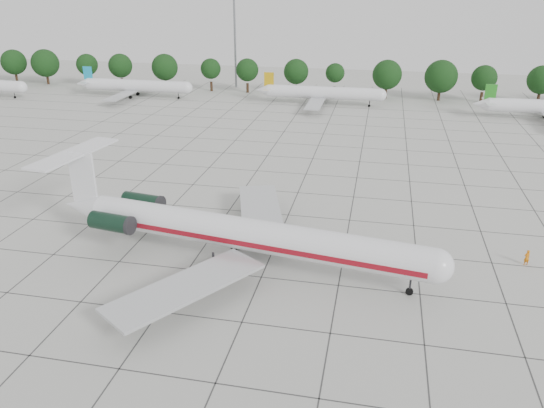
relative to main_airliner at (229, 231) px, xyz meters
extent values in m
plane|color=beige|center=(4.09, 5.39, -3.70)|extent=(260.00, 260.00, 0.00)
cube|color=#383838|center=(4.09, 20.39, -3.69)|extent=(170.00, 170.00, 0.02)
cylinder|color=silver|center=(2.46, -0.37, -0.03)|extent=(37.82, 9.10, 3.46)
sphere|color=silver|center=(21.10, -3.22, -0.03)|extent=(3.46, 3.46, 3.46)
cone|color=silver|center=(-18.78, 2.86, -0.03)|extent=(5.70, 4.21, 3.46)
cube|color=maroon|center=(2.72, 1.36, -0.30)|extent=(36.27, 5.59, 0.58)
cube|color=maroon|center=(2.19, -2.10, -0.30)|extent=(36.27, 5.59, 0.58)
cube|color=#B7BABC|center=(1.29, 9.34, -1.45)|extent=(9.05, 16.44, 0.31)
cube|color=#B7BABC|center=(-1.55, -9.30, -1.45)|extent=(12.73, 15.76, 0.31)
cube|color=black|center=(-12.21, 4.25, 0.28)|extent=(2.48, 1.69, 0.26)
cylinder|color=black|center=(-12.10, 4.97, 0.28)|extent=(5.27, 2.73, 1.99)
cube|color=black|center=(-12.92, -0.42, 0.28)|extent=(2.48, 1.69, 0.26)
cylinder|color=black|center=(-13.03, -1.14, 0.28)|extent=(5.27, 2.73, 1.99)
cube|color=silver|center=(-18.26, 2.78, 3.63)|extent=(3.36, 0.80, 6.29)
cube|color=silver|center=(-18.99, 2.89, 6.57)|extent=(5.00, 12.91, 0.23)
cylinder|color=black|center=(19.03, -2.90, -2.71)|extent=(0.24, 0.24, 1.99)
cylinder|color=black|center=(19.03, -2.90, -3.33)|extent=(0.77, 0.40, 0.73)
cylinder|color=black|center=(-0.24, 2.79, -2.34)|extent=(0.29, 0.29, 1.89)
cylinder|color=black|center=(-0.24, 2.79, -3.18)|extent=(1.13, 0.78, 1.05)
cylinder|color=black|center=(-1.06, -2.59, -2.34)|extent=(0.29, 0.29, 1.89)
cylinder|color=black|center=(-1.06, -2.59, -3.18)|extent=(1.13, 0.78, 1.05)
imported|color=orange|center=(31.58, 5.73, -2.81)|extent=(0.75, 0.61, 1.79)
cylinder|color=silver|center=(-47.32, 78.69, -0.70)|extent=(27.20, 3.00, 3.00)
cube|color=#B7BABC|center=(-48.32, 78.69, -1.90)|extent=(3.50, 27.20, 0.25)
cube|color=#0D88B4|center=(-60.76, 78.69, 1.90)|extent=(2.40, 0.25, 3.60)
cylinder|color=black|center=(-48.32, 80.89, -3.30)|extent=(0.80, 0.45, 0.80)
cylinder|color=black|center=(-48.32, 76.49, -3.30)|extent=(0.80, 0.45, 0.80)
cylinder|color=silver|center=(0.90, 79.40, -0.70)|extent=(27.20, 3.00, 3.00)
cube|color=#B7BABC|center=(-0.10, 79.40, -1.90)|extent=(3.50, 27.20, 0.25)
cube|color=#C3950B|center=(-12.54, 79.40, 1.90)|extent=(2.40, 0.25, 3.60)
cylinder|color=black|center=(-0.10, 81.60, -3.30)|extent=(0.80, 0.45, 0.80)
cylinder|color=black|center=(-0.10, 77.20, -3.30)|extent=(0.80, 0.45, 0.80)
cube|color=#1F7B1B|center=(38.09, 73.91, 1.90)|extent=(2.40, 0.25, 3.60)
cylinder|color=#332114|center=(-90.93, 90.39, -2.45)|extent=(0.70, 0.70, 2.50)
sphere|color=black|center=(-90.93, 90.39, 2.30)|extent=(7.14, 7.14, 7.14)
cylinder|color=#332114|center=(-80.74, 90.39, -2.45)|extent=(0.70, 0.70, 2.50)
sphere|color=black|center=(-80.74, 90.39, 2.30)|extent=(7.79, 7.79, 7.79)
cylinder|color=#332114|center=(-67.55, 90.39, -2.45)|extent=(0.70, 0.70, 2.50)
sphere|color=black|center=(-67.55, 90.39, 2.30)|extent=(5.94, 5.94, 5.94)
cylinder|color=#332114|center=(-57.36, 90.39, -2.45)|extent=(0.70, 0.70, 2.50)
sphere|color=black|center=(-57.36, 90.39, 2.30)|extent=(6.57, 6.57, 6.57)
cylinder|color=#332114|center=(-44.17, 90.39, -2.45)|extent=(0.70, 0.70, 2.50)
sphere|color=black|center=(-44.17, 90.39, 2.30)|extent=(7.15, 7.15, 7.15)
cylinder|color=#332114|center=(-30.98, 90.39, -2.45)|extent=(0.70, 0.70, 2.50)
sphere|color=black|center=(-30.98, 90.39, 2.30)|extent=(5.43, 5.43, 5.43)
cylinder|color=#332114|center=(-20.79, 90.39, -2.45)|extent=(0.70, 0.70, 2.50)
sphere|color=black|center=(-20.79, 90.39, 2.30)|extent=(5.99, 5.99, 5.99)
cylinder|color=#332114|center=(-7.60, 90.39, -2.45)|extent=(0.70, 0.70, 2.50)
sphere|color=black|center=(-7.60, 90.39, 2.30)|extent=(6.50, 6.50, 6.50)
cylinder|color=#332114|center=(2.59, 90.39, -2.45)|extent=(0.70, 0.70, 2.50)
sphere|color=black|center=(2.59, 90.39, 2.30)|extent=(4.93, 4.93, 4.93)
cylinder|color=#332114|center=(15.78, 90.39, -2.45)|extent=(0.70, 0.70, 2.50)
sphere|color=black|center=(15.78, 90.39, 2.30)|extent=(7.40, 7.40, 7.40)
cylinder|color=#332114|center=(28.97, 90.39, -2.45)|extent=(0.70, 0.70, 2.50)
sphere|color=black|center=(28.97, 90.39, 2.30)|extent=(8.08, 8.08, 8.08)
cylinder|color=#332114|center=(39.16, 90.39, -2.45)|extent=(0.70, 0.70, 2.50)
sphere|color=black|center=(39.16, 90.39, 2.30)|extent=(6.17, 6.17, 6.17)
cylinder|color=#332114|center=(52.35, 90.39, -2.45)|extent=(0.70, 0.70, 2.50)
sphere|color=black|center=(52.35, 90.39, 2.30)|extent=(6.82, 6.82, 6.82)
cylinder|color=slate|center=(-25.91, 97.39, 8.80)|extent=(0.56, 0.56, 25.00)
camera|label=1|loc=(14.83, -49.01, 24.99)|focal=35.00mm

